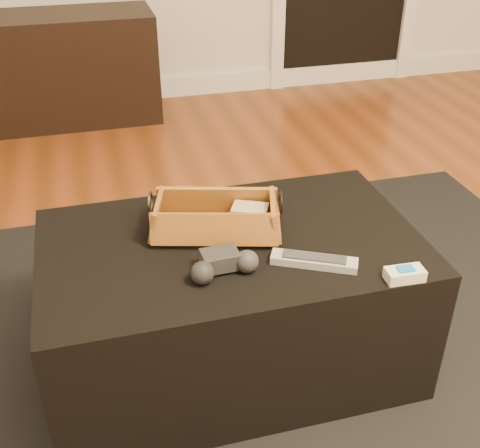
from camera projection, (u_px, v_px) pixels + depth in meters
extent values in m
cube|color=white|center=(145.00, 89.00, 3.74)|extent=(5.00, 0.04, 0.12)
cube|color=black|center=(18.00, 72.00, 3.28)|extent=(1.50, 0.45, 0.59)
cube|color=black|center=(236.00, 371.00, 1.77)|extent=(2.60, 2.00, 0.01)
cube|color=black|center=(231.00, 303.00, 1.69)|extent=(1.00, 0.60, 0.42)
cube|color=black|center=(209.00, 228.00, 1.60)|extent=(0.19, 0.07, 0.02)
cube|color=tan|center=(250.00, 215.00, 1.62)|extent=(0.11, 0.10, 0.05)
cube|color=#AE6D27|center=(216.00, 230.00, 1.62)|extent=(0.33, 0.22, 0.01)
cube|color=#A06024|center=(217.00, 200.00, 1.66)|extent=(0.32, 0.12, 0.09)
cube|color=#936121|center=(214.00, 229.00, 1.53)|extent=(0.32, 0.12, 0.09)
cube|color=#AB6226|center=(275.00, 215.00, 1.59)|extent=(0.07, 0.17, 0.09)
cube|color=brown|center=(156.00, 214.00, 1.59)|extent=(0.07, 0.17, 0.09)
torus|color=black|center=(281.00, 203.00, 1.57)|extent=(0.02, 0.06, 0.06)
torus|color=#362E24|center=(150.00, 203.00, 1.58)|extent=(0.02, 0.06, 0.06)
cube|color=black|center=(220.00, 259.00, 1.46)|extent=(0.09, 0.07, 0.04)
sphere|color=black|center=(202.00, 273.00, 1.41)|extent=(0.07, 0.07, 0.06)
sphere|color=#272729|center=(247.00, 261.00, 1.45)|extent=(0.07, 0.07, 0.06)
cube|color=#A9ACB1|center=(314.00, 261.00, 1.49)|extent=(0.21, 0.14, 0.02)
cube|color=#2A2A2C|center=(314.00, 257.00, 1.48)|extent=(0.16, 0.10, 0.00)
cube|color=beige|center=(405.00, 274.00, 1.43)|extent=(0.09, 0.05, 0.03)
cube|color=blue|center=(406.00, 269.00, 1.42)|extent=(0.04, 0.03, 0.01)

